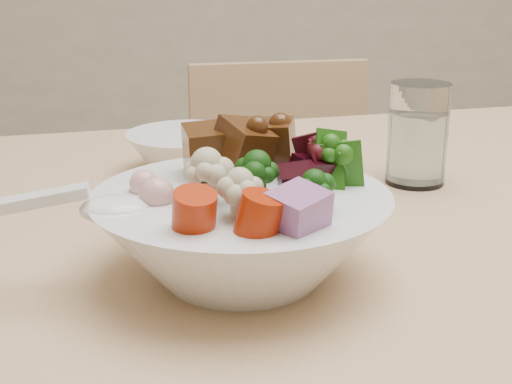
% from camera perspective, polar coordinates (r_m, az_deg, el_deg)
% --- Properties ---
extents(chair_far, '(0.40, 0.40, 0.80)m').
position_cam_1_polar(chair_far, '(1.44, 2.71, -4.13)').
color(chair_far, tan).
rests_on(chair_far, ground).
extents(food_bowl, '(0.25, 0.25, 0.13)m').
position_cam_1_polar(food_bowl, '(0.59, -1.01, -2.93)').
color(food_bowl, white).
rests_on(food_bowl, dining_table).
extents(soup_spoon, '(0.16, 0.05, 0.03)m').
position_cam_1_polar(soup_spoon, '(0.56, -13.08, -1.21)').
color(soup_spoon, white).
rests_on(soup_spoon, food_bowl).
extents(water_glass, '(0.07, 0.07, 0.12)m').
position_cam_1_polar(water_glass, '(0.85, 12.78, 4.23)').
color(water_glass, silver).
rests_on(water_glass, dining_table).
extents(side_bowl, '(0.15, 0.15, 0.05)m').
position_cam_1_polar(side_bowl, '(0.89, -5.52, 3.18)').
color(side_bowl, white).
rests_on(side_bowl, dining_table).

